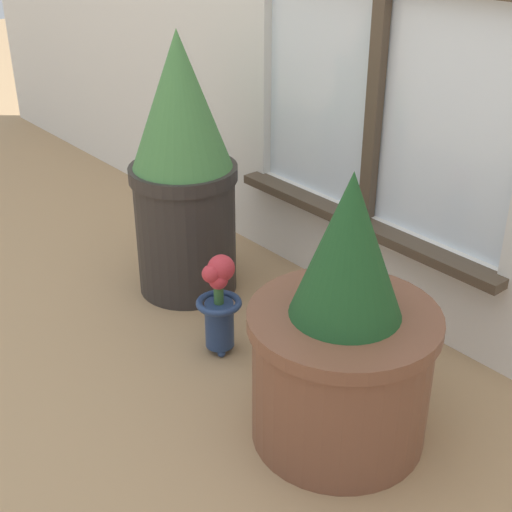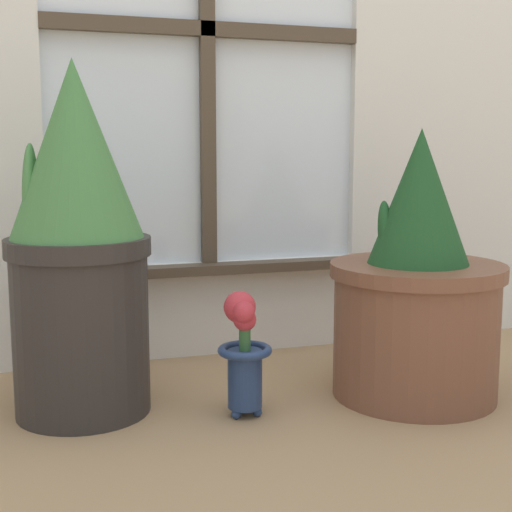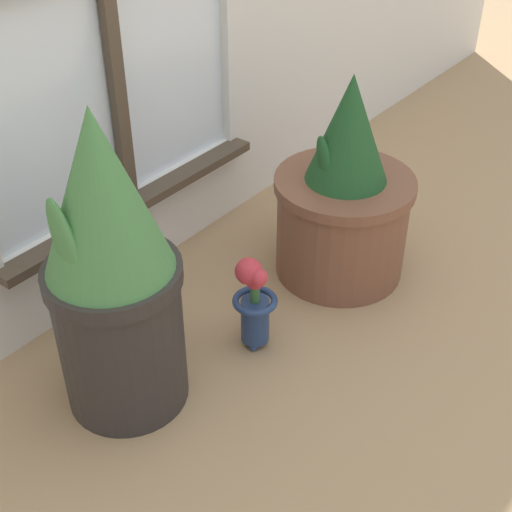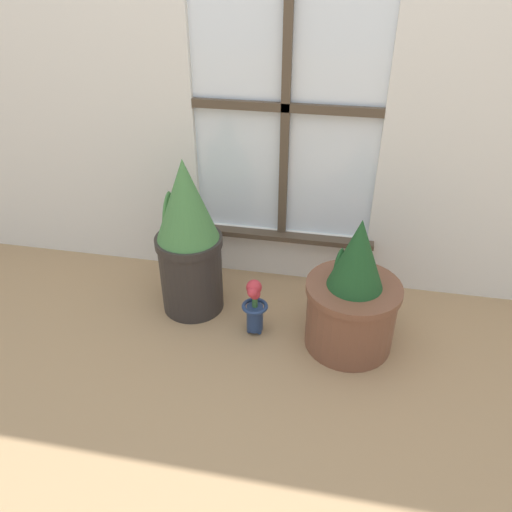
{
  "view_description": "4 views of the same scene",
  "coord_description": "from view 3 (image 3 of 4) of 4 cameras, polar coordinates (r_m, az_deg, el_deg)",
  "views": [
    {
      "loc": [
        1.1,
        -0.65,
        1.0
      ],
      "look_at": [
        0.03,
        0.25,
        0.27
      ],
      "focal_mm": 50.0,
      "sensor_mm": 36.0,
      "label": 1
    },
    {
      "loc": [
        -0.43,
        -1.11,
        0.52
      ],
      "look_at": [
        0.01,
        0.26,
        0.31
      ],
      "focal_mm": 50.0,
      "sensor_mm": 36.0,
      "label": 2
    },
    {
      "loc": [
        -1.05,
        -0.61,
        1.2
      ],
      "look_at": [
        -0.0,
        0.22,
        0.23
      ],
      "focal_mm": 50.0,
      "sensor_mm": 36.0,
      "label": 3
    },
    {
      "loc": [
        0.27,
        -1.37,
        1.4
      ],
      "look_at": [
        -0.05,
        0.27,
        0.33
      ],
      "focal_mm": 35.0,
      "sensor_mm": 36.0,
      "label": 4
    }
  ],
  "objects": [
    {
      "name": "flower_vase",
      "position": [
        1.67,
        -0.17,
        -3.61
      ],
      "size": [
        0.11,
        0.11,
        0.25
      ],
      "color": "navy",
      "rests_on": "ground_plane"
    },
    {
      "name": "ground_plane",
      "position": [
        1.7,
        5.9,
        -8.96
      ],
      "size": [
        10.0,
        10.0,
        0.0
      ],
      "primitive_type": "plane",
      "color": "tan"
    },
    {
      "name": "potted_plant_left",
      "position": [
        1.44,
        -11.48,
        -1.24
      ],
      "size": [
        0.28,
        0.28,
        0.7
      ],
      "color": "#2D2826",
      "rests_on": "ground_plane"
    },
    {
      "name": "potted_plant_right",
      "position": [
        1.88,
        7.02,
        4.49
      ],
      "size": [
        0.37,
        0.37,
        0.57
      ],
      "color": "brown",
      "rests_on": "ground_plane"
    }
  ]
}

